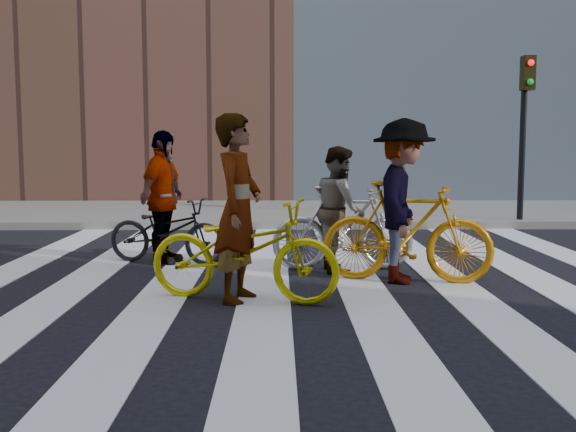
{
  "coord_description": "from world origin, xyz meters",
  "views": [
    {
      "loc": [
        -0.39,
        -7.83,
        1.63
      ],
      "look_at": [
        -0.28,
        0.3,
        0.77
      ],
      "focal_mm": 42.0,
      "sensor_mm": 36.0,
      "label": 1
    }
  ],
  "objects_px": {
    "bike_yellow_right": "(407,232)",
    "rider_left": "(238,208)",
    "rider_rear": "(163,197)",
    "bike_yellow_left": "(243,250)",
    "traffic_signal": "(525,111)",
    "rider_mid": "(340,209)",
    "bike_silver_mid": "(343,228)",
    "bike_dark_rear": "(167,231)",
    "rider_right": "(403,201)"
  },
  "relations": [
    {
      "from": "bike_yellow_left",
      "to": "rider_left",
      "type": "distance_m",
      "value": 0.44
    },
    {
      "from": "bike_yellow_left",
      "to": "rider_right",
      "type": "bearing_deg",
      "value": -46.62
    },
    {
      "from": "bike_yellow_right",
      "to": "rider_left",
      "type": "distance_m",
      "value": 2.19
    },
    {
      "from": "traffic_signal",
      "to": "bike_yellow_right",
      "type": "bearing_deg",
      "value": -121.85
    },
    {
      "from": "bike_yellow_left",
      "to": "bike_yellow_right",
      "type": "relative_size",
      "value": 1.02
    },
    {
      "from": "bike_yellow_right",
      "to": "bike_dark_rear",
      "type": "distance_m",
      "value": 3.32
    },
    {
      "from": "rider_mid",
      "to": "rider_rear",
      "type": "relative_size",
      "value": 0.88
    },
    {
      "from": "rider_rear",
      "to": "traffic_signal",
      "type": "bearing_deg",
      "value": -40.68
    },
    {
      "from": "traffic_signal",
      "to": "bike_yellow_left",
      "type": "bearing_deg",
      "value": -129.71
    },
    {
      "from": "bike_dark_rear",
      "to": "rider_rear",
      "type": "bearing_deg",
      "value": 107.35
    },
    {
      "from": "bike_silver_mid",
      "to": "bike_dark_rear",
      "type": "height_order",
      "value": "bike_silver_mid"
    },
    {
      "from": "bike_yellow_left",
      "to": "rider_left",
      "type": "height_order",
      "value": "rider_left"
    },
    {
      "from": "bike_silver_mid",
      "to": "rider_rear",
      "type": "distance_m",
      "value": 2.51
    },
    {
      "from": "bike_silver_mid",
      "to": "rider_left",
      "type": "distance_m",
      "value": 2.16
    },
    {
      "from": "bike_dark_rear",
      "to": "bike_yellow_right",
      "type": "bearing_deg",
      "value": -95.62
    },
    {
      "from": "bike_yellow_left",
      "to": "bike_dark_rear",
      "type": "bearing_deg",
      "value": 43.71
    },
    {
      "from": "bike_dark_rear",
      "to": "rider_left",
      "type": "distance_m",
      "value": 2.55
    },
    {
      "from": "bike_yellow_right",
      "to": "rider_left",
      "type": "relative_size",
      "value": 1.03
    },
    {
      "from": "rider_right",
      "to": "bike_dark_rear",
      "type": "bearing_deg",
      "value": 80.44
    },
    {
      "from": "rider_left",
      "to": "rider_rear",
      "type": "distance_m",
      "value": 2.52
    },
    {
      "from": "rider_rear",
      "to": "rider_left",
      "type": "bearing_deg",
      "value": -135.13
    },
    {
      "from": "bike_yellow_left",
      "to": "bike_silver_mid",
      "type": "bearing_deg",
      "value": -19.12
    },
    {
      "from": "rider_left",
      "to": "rider_mid",
      "type": "height_order",
      "value": "rider_left"
    },
    {
      "from": "bike_silver_mid",
      "to": "bike_yellow_right",
      "type": "height_order",
      "value": "bike_yellow_right"
    },
    {
      "from": "rider_left",
      "to": "rider_right",
      "type": "distance_m",
      "value": 2.11
    },
    {
      "from": "rider_left",
      "to": "rider_rear",
      "type": "xyz_separation_m",
      "value": [
        -1.17,
        2.24,
        -0.06
      ]
    },
    {
      "from": "rider_rear",
      "to": "bike_yellow_left",
      "type": "bearing_deg",
      "value": -134.13
    },
    {
      "from": "traffic_signal",
      "to": "rider_rear",
      "type": "bearing_deg",
      "value": -148.04
    },
    {
      "from": "rider_right",
      "to": "rider_rear",
      "type": "distance_m",
      "value": 3.32
    },
    {
      "from": "bike_dark_rear",
      "to": "rider_mid",
      "type": "distance_m",
      "value": 2.41
    },
    {
      "from": "traffic_signal",
      "to": "bike_yellow_left",
      "type": "height_order",
      "value": "traffic_signal"
    },
    {
      "from": "bike_silver_mid",
      "to": "bike_yellow_right",
      "type": "relative_size",
      "value": 0.92
    },
    {
      "from": "bike_silver_mid",
      "to": "bike_dark_rear",
      "type": "bearing_deg",
      "value": 73.51
    },
    {
      "from": "bike_yellow_right",
      "to": "rider_rear",
      "type": "bearing_deg",
      "value": 81.12
    },
    {
      "from": "traffic_signal",
      "to": "rider_left",
      "type": "distance_m",
      "value": 8.22
    },
    {
      "from": "rider_right",
      "to": "bike_yellow_left",
      "type": "bearing_deg",
      "value": 130.95
    },
    {
      "from": "rider_mid",
      "to": "rider_left",
      "type": "bearing_deg",
      "value": 140.87
    },
    {
      "from": "rider_left",
      "to": "rider_mid",
      "type": "bearing_deg",
      "value": -19.12
    },
    {
      "from": "rider_right",
      "to": "rider_rear",
      "type": "xyz_separation_m",
      "value": [
        -3.05,
        1.29,
        -0.06
      ]
    },
    {
      "from": "traffic_signal",
      "to": "bike_dark_rear",
      "type": "xyz_separation_m",
      "value": [
        -6.33,
        -3.98,
        -1.83
      ]
    },
    {
      "from": "bike_dark_rear",
      "to": "rider_left",
      "type": "bearing_deg",
      "value": -136.14
    },
    {
      "from": "bike_yellow_right",
      "to": "rider_left",
      "type": "xyz_separation_m",
      "value": [
        -1.94,
        -0.94,
        0.37
      ]
    },
    {
      "from": "bike_yellow_left",
      "to": "rider_mid",
      "type": "distance_m",
      "value": 2.08
    },
    {
      "from": "bike_yellow_right",
      "to": "rider_left",
      "type": "height_order",
      "value": "rider_left"
    },
    {
      "from": "bike_dark_rear",
      "to": "rider_mid",
      "type": "xyz_separation_m",
      "value": [
        2.32,
        -0.53,
        0.35
      ]
    },
    {
      "from": "bike_dark_rear",
      "to": "rider_rear",
      "type": "xyz_separation_m",
      "value": [
        -0.05,
        0.0,
        0.46
      ]
    },
    {
      "from": "bike_dark_rear",
      "to": "rider_left",
      "type": "relative_size",
      "value": 0.88
    },
    {
      "from": "bike_yellow_left",
      "to": "bike_silver_mid",
      "type": "xyz_separation_m",
      "value": [
        1.21,
        1.7,
        0.02
      ]
    },
    {
      "from": "rider_left",
      "to": "bike_silver_mid",
      "type": "bearing_deg",
      "value": -20.23
    },
    {
      "from": "bike_silver_mid",
      "to": "rider_rear",
      "type": "xyz_separation_m",
      "value": [
        -2.42,
        0.53,
        0.36
      ]
    }
  ]
}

